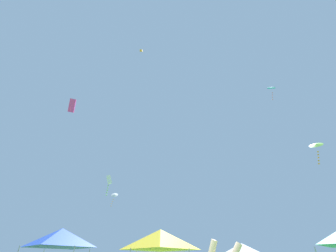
{
  "coord_description": "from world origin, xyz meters",
  "views": [
    {
      "loc": [
        -0.43,
        -4.82,
        1.68
      ],
      "look_at": [
        0.02,
        13.77,
        13.42
      ],
      "focal_mm": 23.55,
      "sensor_mm": 36.0,
      "label": 1
    }
  ],
  "objects_px": {
    "kite_magenta_box": "(72,106)",
    "canopy_tent_yellow": "(160,239)",
    "kite_orange_box": "(141,51)",
    "canopy_tent_white": "(243,251)",
    "kite_white_box": "(109,180)",
    "kite_cyan_diamond": "(272,88)",
    "kite_lime_delta": "(316,145)",
    "canopy_tent_blue": "(61,238)",
    "kite_white_delta": "(114,195)"
  },
  "relations": [
    {
      "from": "kite_magenta_box",
      "to": "canopy_tent_yellow",
      "type": "bearing_deg",
      "value": -10.45
    },
    {
      "from": "canopy_tent_yellow",
      "to": "kite_orange_box",
      "type": "height_order",
      "value": "kite_orange_box"
    },
    {
      "from": "canopy_tent_white",
      "to": "kite_white_box",
      "type": "bearing_deg",
      "value": 147.55
    },
    {
      "from": "canopy_tent_yellow",
      "to": "kite_cyan_diamond",
      "type": "xyz_separation_m",
      "value": [
        18.25,
        13.85,
        24.04
      ]
    },
    {
      "from": "canopy_tent_white",
      "to": "kite_magenta_box",
      "type": "bearing_deg",
      "value": -174.09
    },
    {
      "from": "kite_cyan_diamond",
      "to": "kite_orange_box",
      "type": "bearing_deg",
      "value": -160.66
    },
    {
      "from": "kite_lime_delta",
      "to": "kite_cyan_diamond",
      "type": "relative_size",
      "value": 0.46
    },
    {
      "from": "canopy_tent_yellow",
      "to": "kite_lime_delta",
      "type": "distance_m",
      "value": 10.47
    },
    {
      "from": "canopy_tent_blue",
      "to": "kite_magenta_box",
      "type": "height_order",
      "value": "kite_magenta_box"
    },
    {
      "from": "canopy_tent_yellow",
      "to": "kite_lime_delta",
      "type": "relative_size",
      "value": 2.3
    },
    {
      "from": "canopy_tent_white",
      "to": "kite_white_box",
      "type": "xyz_separation_m",
      "value": [
        -11.17,
        7.1,
        7.01
      ]
    },
    {
      "from": "kite_magenta_box",
      "to": "kite_orange_box",
      "type": "height_order",
      "value": "kite_orange_box"
    },
    {
      "from": "canopy_tent_blue",
      "to": "canopy_tent_white",
      "type": "relative_size",
      "value": 1.29
    },
    {
      "from": "kite_magenta_box",
      "to": "kite_cyan_diamond",
      "type": "distance_m",
      "value": 31.91
    },
    {
      "from": "kite_lime_delta",
      "to": "kite_orange_box",
      "type": "bearing_deg",
      "value": 144.01
    },
    {
      "from": "kite_white_box",
      "to": "kite_cyan_diamond",
      "type": "relative_size",
      "value": 0.66
    },
    {
      "from": "canopy_tent_yellow",
      "to": "kite_lime_delta",
      "type": "xyz_separation_m",
      "value": [
        9.03,
        -2.45,
        4.71
      ]
    },
    {
      "from": "canopy_tent_blue",
      "to": "kite_white_box",
      "type": "relative_size",
      "value": 1.76
    },
    {
      "from": "canopy_tent_white",
      "to": "kite_white_delta",
      "type": "height_order",
      "value": "kite_white_delta"
    },
    {
      "from": "kite_white_delta",
      "to": "kite_white_box",
      "type": "distance_m",
      "value": 11.22
    },
    {
      "from": "kite_white_delta",
      "to": "kite_orange_box",
      "type": "relative_size",
      "value": 3.05
    },
    {
      "from": "canopy_tent_yellow",
      "to": "kite_white_box",
      "type": "xyz_separation_m",
      "value": [
        -5.77,
        9.89,
        6.6
      ]
    },
    {
      "from": "kite_orange_box",
      "to": "kite_white_box",
      "type": "bearing_deg",
      "value": 127.14
    },
    {
      "from": "kite_white_box",
      "to": "kite_orange_box",
      "type": "relative_size",
      "value": 2.97
    },
    {
      "from": "kite_lime_delta",
      "to": "kite_orange_box",
      "type": "height_order",
      "value": "kite_orange_box"
    },
    {
      "from": "kite_white_delta",
      "to": "kite_white_box",
      "type": "height_order",
      "value": "kite_white_delta"
    },
    {
      "from": "kite_white_delta",
      "to": "kite_cyan_diamond",
      "type": "bearing_deg",
      "value": -15.41
    },
    {
      "from": "kite_cyan_diamond",
      "to": "canopy_tent_white",
      "type": "bearing_deg",
      "value": -139.27
    },
    {
      "from": "kite_orange_box",
      "to": "kite_cyan_diamond",
      "type": "height_order",
      "value": "kite_cyan_diamond"
    },
    {
      "from": "canopy_tent_blue",
      "to": "kite_white_box",
      "type": "xyz_separation_m",
      "value": [
        0.73,
        7.45,
        6.3
      ]
    },
    {
      "from": "kite_lime_delta",
      "to": "canopy_tent_white",
      "type": "bearing_deg",
      "value": 124.75
    },
    {
      "from": "kite_magenta_box",
      "to": "kite_white_box",
      "type": "xyz_separation_m",
      "value": [
        1.96,
        8.46,
        -3.71
      ]
    },
    {
      "from": "canopy_tent_blue",
      "to": "kite_orange_box",
      "type": "height_order",
      "value": "kite_orange_box"
    },
    {
      "from": "canopy_tent_yellow",
      "to": "kite_magenta_box",
      "type": "xyz_separation_m",
      "value": [
        -7.73,
        1.43,
        10.31
      ]
    },
    {
      "from": "canopy_tent_white",
      "to": "kite_cyan_diamond",
      "type": "distance_m",
      "value": 29.76
    },
    {
      "from": "kite_white_delta",
      "to": "kite_lime_delta",
      "type": "bearing_deg",
      "value": -54.96
    },
    {
      "from": "canopy_tent_white",
      "to": "kite_lime_delta",
      "type": "relative_size",
      "value": 1.97
    },
    {
      "from": "canopy_tent_blue",
      "to": "kite_cyan_diamond",
      "type": "distance_m",
      "value": 36.15
    },
    {
      "from": "canopy_tent_yellow",
      "to": "kite_white_delta",
      "type": "bearing_deg",
      "value": 109.37
    },
    {
      "from": "canopy_tent_blue",
      "to": "canopy_tent_yellow",
      "type": "height_order",
      "value": "canopy_tent_blue"
    },
    {
      "from": "canopy_tent_white",
      "to": "kite_white_box",
      "type": "height_order",
      "value": "kite_white_box"
    },
    {
      "from": "kite_magenta_box",
      "to": "canopy_tent_white",
      "type": "bearing_deg",
      "value": 5.91
    },
    {
      "from": "kite_white_delta",
      "to": "kite_orange_box",
      "type": "xyz_separation_m",
      "value": [
        4.25,
        -14.55,
        15.75
      ]
    },
    {
      "from": "kite_white_box",
      "to": "kite_cyan_diamond",
      "type": "distance_m",
      "value": 29.95
    },
    {
      "from": "kite_lime_delta",
      "to": "kite_orange_box",
      "type": "distance_m",
      "value": 24.16
    },
    {
      "from": "canopy_tent_white",
      "to": "kite_magenta_box",
      "type": "xyz_separation_m",
      "value": [
        -13.13,
        -1.36,
        10.72
      ]
    },
    {
      "from": "kite_magenta_box",
      "to": "kite_cyan_diamond",
      "type": "height_order",
      "value": "kite_cyan_diamond"
    },
    {
      "from": "kite_orange_box",
      "to": "canopy_tent_white",
      "type": "bearing_deg",
      "value": -22.82
    },
    {
      "from": "canopy_tent_blue",
      "to": "canopy_tent_yellow",
      "type": "relative_size",
      "value": 1.1
    },
    {
      "from": "kite_white_delta",
      "to": "kite_orange_box",
      "type": "bearing_deg",
      "value": -73.71
    }
  ]
}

